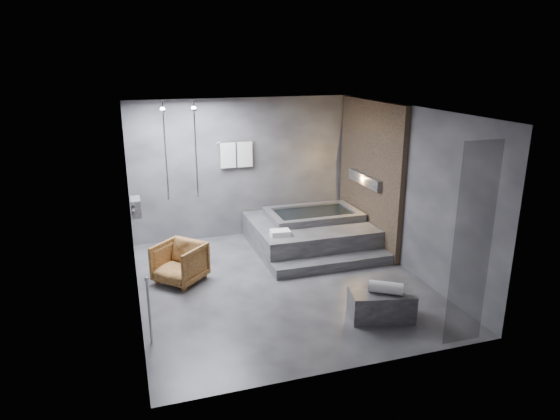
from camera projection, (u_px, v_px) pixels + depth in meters
name	position (u px, v px, depth m)	size (l,w,h in m)	color
room	(300.00, 175.00, 8.02)	(5.00, 5.04, 2.82)	#2D2D2F
tub_deck	(309.00, 233.00, 9.75)	(2.20, 2.00, 0.50)	#323234
tub_step	(333.00, 264.00, 8.72)	(2.20, 0.36, 0.18)	#323234
concrete_bench	(381.00, 305.00, 7.05)	(0.88, 0.49, 0.40)	#2D2D2F
driftwood_chair	(180.00, 263.00, 8.15)	(0.70, 0.73, 0.66)	#4C2D13
rolled_towel	(386.00, 288.00, 6.93)	(0.17, 0.17, 0.47)	white
deck_towel	(280.00, 233.00, 8.91)	(0.34, 0.25, 0.09)	white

